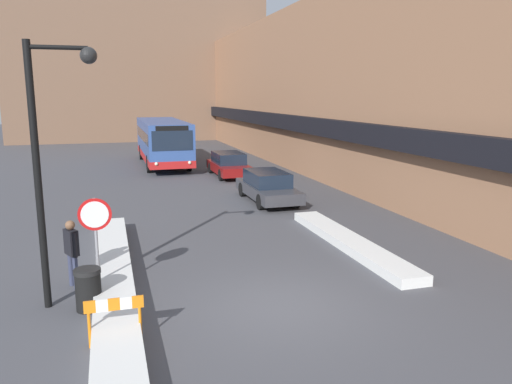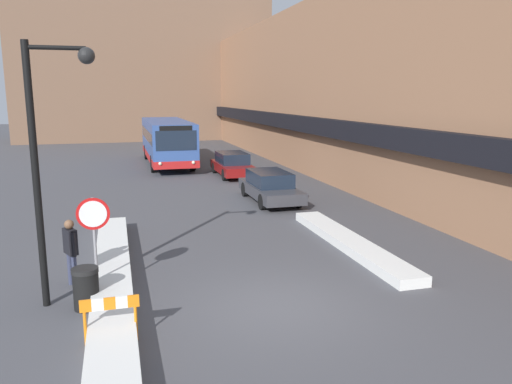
% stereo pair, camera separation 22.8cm
% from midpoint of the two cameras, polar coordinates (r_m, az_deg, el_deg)
% --- Properties ---
extents(ground_plane, '(160.00, 160.00, 0.00)m').
position_cam_midpoint_polar(ground_plane, '(11.60, 2.30, -12.97)').
color(ground_plane, '#47474C').
extents(building_row_right, '(5.50, 60.00, 10.07)m').
position_cam_midpoint_polar(building_row_right, '(36.57, 5.06, 11.48)').
color(building_row_right, '#996B4C').
rests_on(building_row_right, ground_plane).
extents(building_backdrop_far, '(26.00, 8.00, 19.63)m').
position_cam_midpoint_polar(building_backdrop_far, '(56.26, -13.53, 15.96)').
color(building_backdrop_far, brown).
rests_on(building_backdrop_far, ground_plane).
extents(snow_bank_left, '(0.90, 11.74, 0.39)m').
position_cam_midpoint_polar(snow_bank_left, '(12.98, -16.40, -9.82)').
color(snow_bank_left, silver).
rests_on(snow_bank_left, ground_plane).
extents(snow_bank_right, '(0.90, 7.33, 0.28)m').
position_cam_midpoint_polar(snow_bank_right, '(16.11, 10.20, -5.64)').
color(snow_bank_right, silver).
rests_on(snow_bank_right, ground_plane).
extents(city_bus, '(2.72, 10.91, 3.01)m').
position_cam_midpoint_polar(city_bus, '(34.69, -10.82, 5.79)').
color(city_bus, '#335193').
rests_on(city_bus, ground_plane).
extents(parked_car_front, '(1.79, 4.72, 1.36)m').
position_cam_midpoint_polar(parked_car_front, '(22.33, 1.03, 0.67)').
color(parked_car_front, '#38383D').
rests_on(parked_car_front, ground_plane).
extents(parked_car_middle, '(1.82, 4.65, 1.39)m').
position_cam_midpoint_polar(parked_car_middle, '(29.39, -3.35, 3.19)').
color(parked_car_middle, maroon).
rests_on(parked_car_middle, ground_plane).
extents(stop_sign, '(0.76, 0.08, 2.39)m').
position_cam_midpoint_polar(stop_sign, '(12.20, -18.38, -3.69)').
color(stop_sign, gray).
rests_on(stop_sign, ground_plane).
extents(street_lamp, '(1.46, 0.36, 5.84)m').
position_cam_midpoint_polar(street_lamp, '(11.66, -22.99, 4.95)').
color(street_lamp, black).
rests_on(street_lamp, ground_plane).
extents(pedestrian, '(0.39, 0.51, 1.71)m').
position_cam_midpoint_polar(pedestrian, '(13.19, -20.79, -5.94)').
color(pedestrian, '#333851').
rests_on(pedestrian, ground_plane).
extents(trash_bin, '(0.59, 0.59, 0.95)m').
position_cam_midpoint_polar(trash_bin, '(11.91, -19.15, -10.45)').
color(trash_bin, black).
rests_on(trash_bin, ground_plane).
extents(construction_barricade, '(1.10, 0.06, 0.94)m').
position_cam_midpoint_polar(construction_barricade, '(10.13, -16.52, -13.00)').
color(construction_barricade, orange).
rests_on(construction_barricade, ground_plane).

